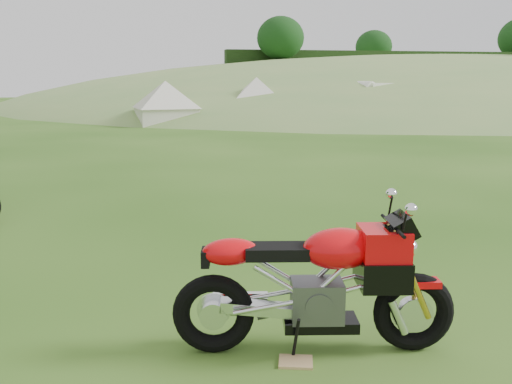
{
  "coord_description": "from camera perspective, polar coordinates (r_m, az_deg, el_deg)",
  "views": [
    {
      "loc": [
        -1.21,
        -6.04,
        2.19
      ],
      "look_at": [
        0.15,
        0.4,
        0.86
      ],
      "focal_mm": 40.0,
      "sensor_mm": 36.0,
      "label": 1
    }
  ],
  "objects": [
    {
      "name": "caravan",
      "position": [
        29.53,
        13.24,
        8.79
      ],
      "size": [
        4.42,
        2.67,
        1.93
      ],
      "primitive_type": null,
      "rotation": [
        0.0,
        0.0,
        0.21
      ],
      "color": "white",
      "rests_on": "ground"
    },
    {
      "name": "tent_mid",
      "position": [
        28.28,
        0.05,
        9.4
      ],
      "size": [
        3.03,
        3.03,
        2.34
      ],
      "primitive_type": null,
      "rotation": [
        0.0,
        0.0,
        -0.13
      ],
      "color": "silver",
      "rests_on": "ground"
    },
    {
      "name": "ground",
      "position": [
        6.53,
        -0.56,
        -8.13
      ],
      "size": [
        120.0,
        120.0,
        0.0
      ],
      "primitive_type": "plane",
      "color": "#244F11",
      "rests_on": "ground"
    },
    {
      "name": "sport_motorcycle",
      "position": [
        4.6,
        5.89,
        -8.21
      ],
      "size": [
        2.22,
        0.93,
        1.3
      ],
      "primitive_type": null,
      "rotation": [
        0.0,
        0.0,
        -0.18
      ],
      "color": "red",
      "rests_on": "ground"
    },
    {
      "name": "tent_left",
      "position": [
        26.88,
        -9.01,
        9.03
      ],
      "size": [
        2.9,
        2.9,
        2.23
      ],
      "primitive_type": null,
      "rotation": [
        0.0,
        0.0,
        0.14
      ],
      "color": "silver",
      "rests_on": "ground"
    },
    {
      "name": "hillside",
      "position": [
        52.53,
        16.99,
        8.59
      ],
      "size": [
        80.0,
        64.0,
        8.0
      ],
      "primitive_type": "ellipsoid",
      "color": "#6B954C",
      "rests_on": "ground"
    },
    {
      "name": "hedgerow",
      "position": [
        52.53,
        16.99,
        8.59
      ],
      "size": [
        36.0,
        1.2,
        8.6
      ],
      "primitive_type": null,
      "color": "black",
      "rests_on": "ground"
    },
    {
      "name": "plywood_board",
      "position": [
        4.64,
        3.99,
        -16.58
      ],
      "size": [
        0.31,
        0.28,
        0.02
      ],
      "primitive_type": "cube",
      "rotation": [
        0.0,
        0.0,
        -0.29
      ],
      "color": "tan",
      "rests_on": "ground"
    }
  ]
}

